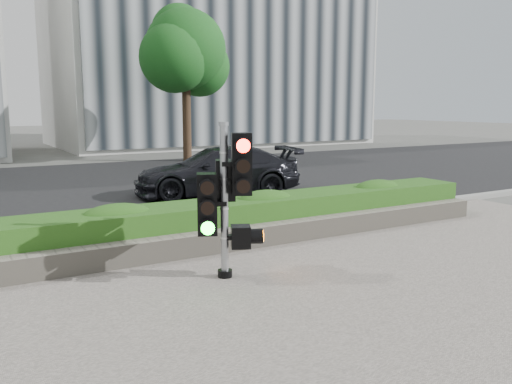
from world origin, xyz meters
TOP-DOWN VIEW (x-y plane):
  - ground at (0.00, 0.00)m, footprint 120.00×120.00m
  - sidewalk at (0.00, -2.50)m, footprint 16.00×11.00m
  - road at (0.00, 10.00)m, footprint 60.00×13.00m
  - curb at (0.00, 3.15)m, footprint 60.00×0.25m
  - stone_wall at (0.00, 1.90)m, footprint 12.00×0.32m
  - hedge at (0.00, 2.55)m, footprint 12.00×1.00m
  - building_right at (11.00, 25.00)m, footprint 18.00×10.00m
  - tree_right at (5.48, 15.55)m, footprint 4.10×3.58m
  - traffic_signal at (-0.23, 0.70)m, footprint 0.78×0.67m
  - car_dark at (2.73, 6.99)m, footprint 4.59×2.61m

SIDE VIEW (x-z plane):
  - ground at x=0.00m, z-range 0.00..0.00m
  - road at x=0.00m, z-range 0.00..0.02m
  - sidewalk at x=0.00m, z-range 0.00..0.03m
  - curb at x=0.00m, z-range 0.00..0.12m
  - stone_wall at x=0.00m, z-range 0.03..0.37m
  - hedge at x=0.00m, z-range 0.03..0.71m
  - car_dark at x=2.73m, z-range 0.02..1.27m
  - traffic_signal at x=-0.23m, z-range 0.14..2.25m
  - tree_right at x=5.48m, z-range 1.22..7.75m
  - building_right at x=11.00m, z-range 0.00..12.00m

